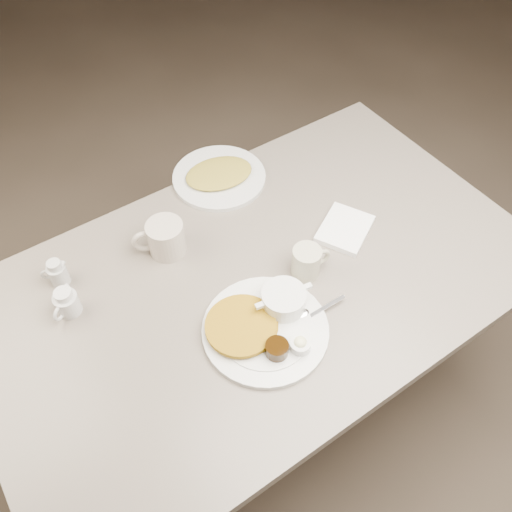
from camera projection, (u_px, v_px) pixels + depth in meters
room at (262, 57)px, 0.93m from camera, size 7.04×8.04×2.84m
diner_table at (260, 311)px, 1.57m from camera, size 1.50×0.90×0.75m
main_plate at (266, 323)px, 1.32m from camera, size 0.41×0.36×0.07m
coffee_mug_near at (307, 261)px, 1.41m from camera, size 0.12×0.09×0.09m
napkin at (345, 229)px, 1.53m from camera, size 0.20×0.19×0.02m
coffee_mug_far at (165, 238)px, 1.46m from camera, size 0.16×0.13×0.10m
creamer_left at (66, 303)px, 1.34m from camera, size 0.09×0.08×0.08m
creamer_right at (57, 273)px, 1.40m from camera, size 0.07×0.05×0.08m
hash_plate at (219, 176)px, 1.67m from camera, size 0.35×0.35×0.04m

